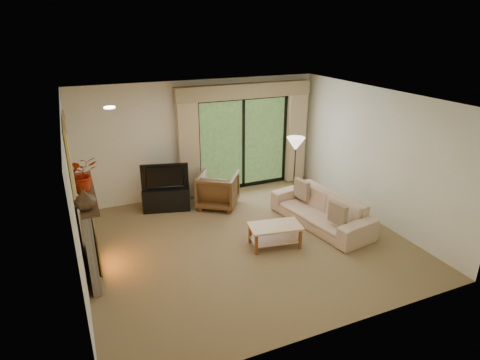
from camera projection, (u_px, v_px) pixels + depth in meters
name	position (u px, v px, depth m)	size (l,w,h in m)	color
floor	(246.00, 242.00, 7.30)	(5.50, 5.50, 0.00)	olive
ceiling	(247.00, 98.00, 6.35)	(5.50, 5.50, 0.00)	silver
wall_back	(201.00, 139.00, 8.97)	(5.00, 5.00, 0.00)	#F6ECCC
wall_front	(334.00, 244.00, 4.69)	(5.00, 5.00, 0.00)	#F6ECCC
wall_left	(74.00, 201.00, 5.82)	(5.00, 5.00, 0.00)	#F6ECCC
wall_right	(375.00, 155.00, 7.84)	(5.00, 5.00, 0.00)	#F6ECCC
fireplace	(88.00, 231.00, 6.26)	(0.24, 1.70, 1.37)	gray
mirror	(70.00, 154.00, 5.77)	(0.07, 1.45, 1.02)	gold
sliding_door	(243.00, 143.00, 9.36)	(2.26, 0.10, 2.16)	black
curtain_left	(189.00, 147.00, 8.74)	(0.45, 0.18, 2.35)	tan
curtain_right	(296.00, 134.00, 9.73)	(0.45, 0.18, 2.35)	tan
cornice	(245.00, 91.00, 8.84)	(3.20, 0.24, 0.32)	#9F8A60
media_console	(167.00, 198.00, 8.52)	(0.98, 0.44, 0.49)	black
tv	(165.00, 175.00, 8.33)	(0.97, 0.13, 0.56)	black
armchair	(218.00, 190.00, 8.60)	(0.80, 0.82, 0.75)	brown
sofa	(321.00, 210.00, 7.81)	(2.14, 0.84, 0.63)	#CCA889
pillow_near	(338.00, 214.00, 7.18)	(0.10, 0.38, 0.38)	brown
pillow_far	(302.00, 189.00, 8.24)	(0.10, 0.39, 0.39)	brown
coffee_table	(275.00, 236.00, 7.10)	(0.91, 0.50, 0.41)	#E1B182
floor_lamp	(294.00, 170.00, 8.75)	(0.39, 0.39, 1.46)	#FFE8C8
vase	(85.00, 199.00, 5.36)	(0.28, 0.28, 0.29)	#402B1A
branches	(81.00, 174.00, 5.91)	(0.48, 0.42, 0.53)	#B9260A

